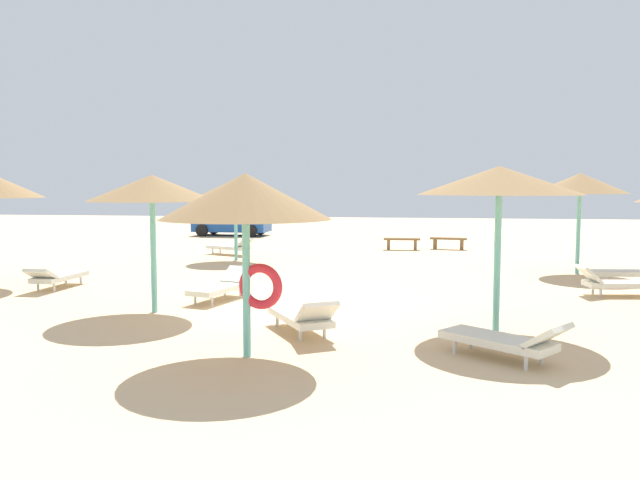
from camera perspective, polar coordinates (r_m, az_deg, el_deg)
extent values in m
plane|color=#DBBA8C|center=(13.36, -2.04, -6.22)|extent=(80.00, 80.00, 0.00)
cylinder|color=#6BC6BC|center=(13.10, -15.18, -1.31)|extent=(0.12, 0.12, 2.39)
cone|color=olive|center=(13.03, -15.31, 4.67)|extent=(2.61, 2.61, 0.54)
cylinder|color=#6BC6BC|center=(21.92, -7.81, 1.26)|extent=(0.12, 0.12, 2.41)
cone|color=olive|center=(21.88, -7.85, 4.90)|extent=(2.42, 2.42, 0.57)
cylinder|color=#6BC6BC|center=(11.39, 16.11, -1.86)|extent=(0.12, 0.12, 2.54)
cone|color=olive|center=(11.31, 16.28, 5.33)|extent=(2.88, 2.88, 0.51)
cylinder|color=#6BC6BC|center=(19.85, 22.82, 0.67)|extent=(0.12, 0.12, 2.49)
cone|color=olive|center=(19.81, 22.96, 4.85)|extent=(2.74, 2.74, 0.61)
cylinder|color=#6BC6BC|center=(9.39, -6.84, -4.18)|extent=(0.12, 0.12, 2.20)
cone|color=olive|center=(9.28, -6.92, 4.05)|extent=(2.59, 2.59, 0.69)
torus|color=red|center=(9.34, -5.53, -4.31)|extent=(0.71, 0.24, 0.70)
cube|color=silver|center=(14.23, -9.39, -4.45)|extent=(1.05, 1.81, 0.12)
cube|color=silver|center=(14.86, -7.72, -3.20)|extent=(0.75, 0.64, 0.38)
cylinder|color=silver|center=(14.87, -8.83, -4.71)|extent=(0.06, 0.06, 0.22)
cylinder|color=silver|center=(14.64, -7.37, -4.84)|extent=(0.06, 0.06, 0.22)
cylinder|color=silver|center=(13.89, -11.50, -5.43)|extent=(0.06, 0.06, 0.22)
cylinder|color=silver|center=(13.64, -9.98, -5.59)|extent=(0.06, 0.06, 0.22)
cube|color=silver|center=(23.91, -8.50, -0.68)|extent=(1.82, 1.25, 0.12)
cube|color=silver|center=(23.39, -7.01, -0.29)|extent=(0.72, 0.79, 0.35)
cylinder|color=silver|center=(23.72, -7.04, -1.12)|extent=(0.06, 0.06, 0.22)
cylinder|color=silver|center=(23.38, -7.72, -1.21)|extent=(0.06, 0.06, 0.22)
cylinder|color=silver|center=(24.49, -9.23, -0.96)|extent=(0.06, 0.06, 0.22)
cylinder|color=silver|center=(24.16, -9.92, -1.04)|extent=(0.06, 0.06, 0.22)
cube|color=silver|center=(16.34, 26.22, -3.69)|extent=(1.77, 0.88, 0.12)
cube|color=silver|center=(15.98, 23.65, -2.91)|extent=(0.56, 0.70, 0.42)
cylinder|color=silver|center=(15.92, 24.57, -4.46)|extent=(0.06, 0.06, 0.22)
cylinder|color=silver|center=(16.32, 23.95, -4.22)|extent=(0.06, 0.06, 0.22)
cube|color=silver|center=(9.74, 16.07, -8.92)|extent=(1.73, 1.55, 0.12)
cube|color=silver|center=(9.32, 20.35, -8.31)|extent=(0.79, 0.81, 0.37)
cylinder|color=silver|center=(9.69, 19.81, -10.13)|extent=(0.06, 0.06, 0.22)
cylinder|color=silver|center=(9.31, 18.54, -10.70)|extent=(0.06, 0.06, 0.22)
cylinder|color=silver|center=(10.27, 13.79, -9.13)|extent=(0.06, 0.06, 0.22)
cylinder|color=silver|center=(9.92, 12.37, -9.60)|extent=(0.06, 0.06, 0.22)
cube|color=silver|center=(18.49, 26.40, -2.75)|extent=(1.77, 0.87, 0.12)
cylinder|color=silver|center=(18.47, 24.41, -3.22)|extent=(0.06, 0.06, 0.22)
cylinder|color=silver|center=(18.07, 24.96, -3.41)|extent=(0.06, 0.06, 0.22)
cube|color=silver|center=(11.03, -1.89, -7.11)|extent=(1.44, 1.78, 0.12)
cube|color=silver|center=(10.25, -0.27, -6.71)|extent=(0.80, 0.75, 0.41)
cylinder|color=silver|center=(10.61, 0.41, -8.54)|extent=(0.06, 0.06, 0.22)
cylinder|color=silver|center=(10.44, -1.83, -8.75)|extent=(0.06, 0.06, 0.22)
cylinder|color=silver|center=(11.69, -1.94, -7.28)|extent=(0.06, 0.06, 0.22)
cylinder|color=silver|center=(11.54, -3.99, -7.44)|extent=(0.06, 0.06, 0.22)
cube|color=silver|center=(17.22, -22.96, -3.16)|extent=(0.66, 1.71, 0.12)
cube|color=silver|center=(16.53, -24.48, -2.89)|extent=(0.65, 0.53, 0.32)
cylinder|color=silver|center=(16.63, -23.42, -4.04)|extent=(0.06, 0.06, 0.22)
cylinder|color=silver|center=(16.87, -24.67, -3.96)|extent=(0.06, 0.06, 0.22)
cylinder|color=silver|center=(17.63, -21.29, -3.48)|extent=(0.06, 0.06, 0.22)
cylinder|color=silver|center=(17.86, -22.50, -3.42)|extent=(0.06, 0.06, 0.22)
cube|color=brown|center=(25.68, 7.60, 0.09)|extent=(1.51, 0.44, 0.08)
cube|color=brown|center=(25.70, 6.37, -0.44)|extent=(0.13, 0.36, 0.41)
cube|color=brown|center=(25.70, 8.82, -0.46)|extent=(0.13, 0.36, 0.41)
cube|color=brown|center=(26.23, 11.82, 0.13)|extent=(1.54, 0.63, 0.08)
cube|color=brown|center=(26.32, 10.62, -0.37)|extent=(0.18, 0.37, 0.41)
cube|color=brown|center=(26.20, 13.00, -0.43)|extent=(0.18, 0.37, 0.41)
cube|color=#194C9E|center=(33.40, -8.18, 1.56)|extent=(4.05, 1.81, 0.90)
cube|color=#262D38|center=(33.43, -8.52, 2.85)|extent=(2.04, 1.62, 0.60)
cylinder|color=black|center=(33.85, -5.53, 1.04)|extent=(0.65, 0.24, 0.64)
cylinder|color=black|center=(32.17, -6.40, 0.83)|extent=(0.65, 0.24, 0.64)
cylinder|color=black|center=(34.70, -9.81, 1.08)|extent=(0.65, 0.24, 0.64)
cylinder|color=black|center=(33.06, -10.88, 0.88)|extent=(0.65, 0.24, 0.64)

